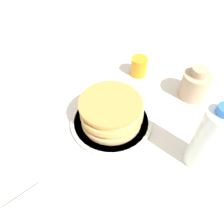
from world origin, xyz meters
The scene contains 6 objects.
ground_plane centered at (0.00, 0.00, 0.00)m, with size 4.00×4.00×0.00m, color silver.
plate centered at (-0.01, 0.00, 0.01)m, with size 0.25×0.25×0.01m.
pancake_stack centered at (0.00, 0.00, 0.05)m, with size 0.19×0.19×0.07m.
juice_glass centered at (0.16, -0.19, 0.03)m, with size 0.06×0.06×0.07m.
cream_jug centered at (-0.02, -0.30, 0.05)m, with size 0.09×0.09×0.11m.
water_bottle_near centered at (-0.22, -0.15, 0.10)m, with size 0.07×0.07×0.21m.
Camera 1 is at (-0.38, 0.18, 0.53)m, focal length 35.00 mm.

